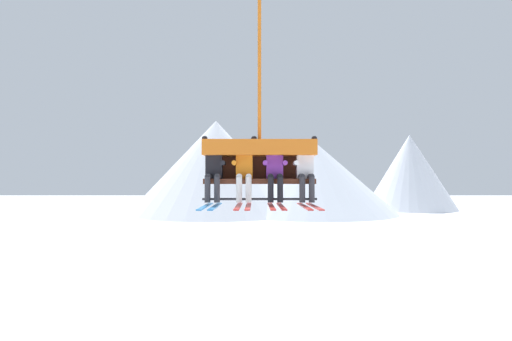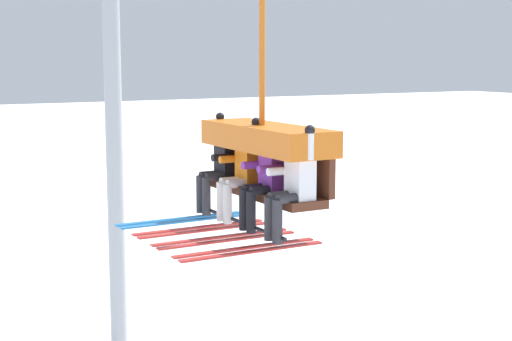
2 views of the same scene
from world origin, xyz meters
TOP-DOWN VIEW (x-y plane):
  - mountain_peak_west at (-6.83, 46.51)m, footprint 23.57×23.57m
  - mountain_peak_central at (6.40, 46.11)m, footprint 22.80×22.80m
  - mountain_peak_east at (22.21, 52.30)m, footprint 13.57×13.57m
  - chairlift_chair at (-1.22, -0.73)m, footprint 2.18×0.74m
  - skier_black at (-2.10, -0.94)m, footprint 0.48×1.70m
  - skier_orange at (-1.51, -0.94)m, footprint 0.48×1.70m
  - skier_purple at (-0.93, -0.95)m, footprint 0.46×1.70m
  - skier_white at (-0.34, -0.94)m, footprint 0.48×1.70m

SIDE VIEW (x-z plane):
  - skier_purple at x=-0.93m, z-range 4.37..5.60m
  - skier_black at x=-2.10m, z-range 4.34..5.68m
  - skier_orange at x=-1.51m, z-range 4.34..5.68m
  - skier_white at x=-0.34m, z-range 4.34..5.68m
  - mountain_peak_central at x=6.40m, z-range 0.00..10.08m
  - chairlift_chair at x=-1.22m, z-range 3.01..7.67m
  - mountain_peak_east at x=22.21m, z-range 0.00..11.44m
  - mountain_peak_west at x=-6.83m, z-range 0.00..12.73m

